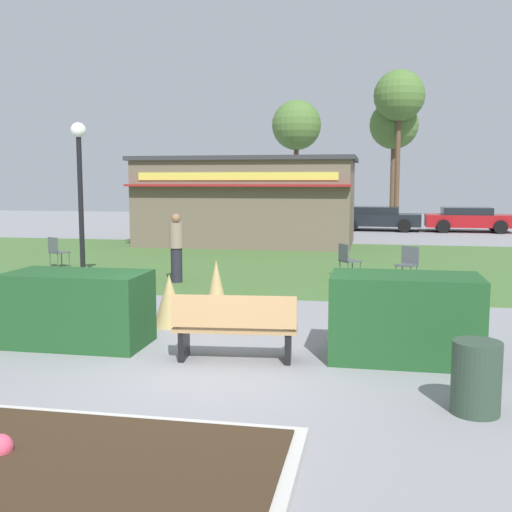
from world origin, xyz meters
The scene contains 22 objects.
ground_plane centered at (0.00, 0.00, 0.00)m, with size 80.00×80.00×0.00m, color gray.
lawn_patch centered at (0.00, 10.98, 0.00)m, with size 36.00×12.00×0.01m, color #446B33.
flower_bed centered at (-0.78, -3.10, 0.09)m, with size 4.56×2.17×0.31m.
park_bench centered at (0.24, 0.46, 0.48)m, with size 1.74×0.69×0.95m.
hedge_left centered at (-2.29, 0.87, 0.56)m, with size 2.10×1.10×1.11m, color #1E4C23.
hedge_right centered at (2.53, 0.97, 0.60)m, with size 2.03×1.10×1.19m, color #1E4C23.
ornamental_grass_behind_left centered at (-0.51, 2.33, 0.58)m, with size 0.52×0.52×1.17m, color tan.
ornamental_grass_behind_right centered at (1.78, 2.05, 0.54)m, with size 0.80×0.80×1.08m, color tan.
ornamental_grass_behind_center centered at (-1.32, 2.26, 0.45)m, with size 0.56×0.56×0.90m, color tan.
lamppost_mid centered at (-4.83, 6.13, 2.44)m, with size 0.36×0.36×3.85m.
trash_bin centered at (3.19, -0.94, 0.39)m, with size 0.52×0.52×0.79m, color #2D4233.
food_kiosk centered at (-2.82, 16.33, 1.70)m, with size 8.43×5.04×3.39m.
cafe_chair_west centered at (-6.81, 8.50, 0.53)m, with size 0.59×0.59×0.89m.
cafe_chair_east centered at (2.92, 7.72, 0.53)m, with size 0.59×0.59×0.89m.
cafe_chair_center centered at (1.44, 8.12, 0.53)m, with size 0.61×0.61×0.89m.
person_strolling centered at (-2.65, 6.74, 0.86)m, with size 0.34×0.34×1.69m.
parked_car_west_slot centered at (-3.10, 24.05, 0.64)m, with size 4.33×2.30×1.20m.
parked_car_center_slot centered at (2.25, 24.05, 0.64)m, with size 4.30×2.25×1.20m.
parked_car_east_slot centered at (6.63, 24.05, 0.64)m, with size 4.22×2.09×1.20m.
tree_left_bg centered at (3.29, 28.02, 7.07)m, with size 2.80×2.80×8.56m.
tree_right_bg centered at (-2.37, 27.83, 5.58)m, with size 2.80×2.80×7.03m.
tree_center_bg centered at (3.09, 29.50, 5.66)m, with size 2.80×2.80×7.11m.
Camera 1 is at (2.09, -7.65, 2.47)m, focal length 43.40 mm.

